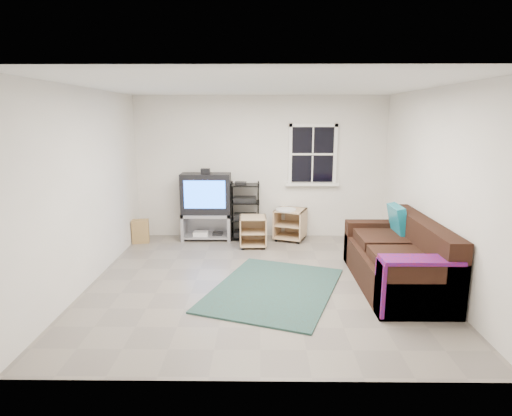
{
  "coord_description": "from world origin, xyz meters",
  "views": [
    {
      "loc": [
        -0.0,
        -5.57,
        2.22
      ],
      "look_at": [
        -0.07,
        0.4,
        0.94
      ],
      "focal_mm": 30.0,
      "sensor_mm": 36.0,
      "label": 1
    }
  ],
  "objects_px": {
    "tv_unit": "(206,201)",
    "side_table_right": "(290,222)",
    "av_rack": "(245,214)",
    "sofa": "(399,261)",
    "side_table_left": "(253,230)"
  },
  "relations": [
    {
      "from": "av_rack",
      "to": "sofa",
      "type": "height_order",
      "value": "av_rack"
    },
    {
      "from": "tv_unit",
      "to": "sofa",
      "type": "relative_size",
      "value": 0.61
    },
    {
      "from": "sofa",
      "to": "side_table_right",
      "type": "bearing_deg",
      "value": 120.52
    },
    {
      "from": "av_rack",
      "to": "side_table_right",
      "type": "xyz_separation_m",
      "value": [
        0.83,
        -0.04,
        -0.13
      ]
    },
    {
      "from": "tv_unit",
      "to": "side_table_right",
      "type": "relative_size",
      "value": 1.99
    },
    {
      "from": "av_rack",
      "to": "sofa",
      "type": "xyz_separation_m",
      "value": [
        2.12,
        -2.23,
        -0.11
      ]
    },
    {
      "from": "tv_unit",
      "to": "side_table_left",
      "type": "relative_size",
      "value": 2.45
    },
    {
      "from": "av_rack",
      "to": "side_table_left",
      "type": "relative_size",
      "value": 1.97
    },
    {
      "from": "side_table_right",
      "to": "av_rack",
      "type": "bearing_deg",
      "value": 177.26
    },
    {
      "from": "av_rack",
      "to": "sofa",
      "type": "bearing_deg",
      "value": -46.38
    },
    {
      "from": "tv_unit",
      "to": "side_table_left",
      "type": "bearing_deg",
      "value": -26.65
    },
    {
      "from": "av_rack",
      "to": "side_table_left",
      "type": "xyz_separation_m",
      "value": [
        0.15,
        -0.47,
        -0.17
      ]
    },
    {
      "from": "av_rack",
      "to": "sofa",
      "type": "relative_size",
      "value": 0.49
    },
    {
      "from": "tv_unit",
      "to": "sofa",
      "type": "xyz_separation_m",
      "value": [
        2.83,
        -2.2,
        -0.37
      ]
    },
    {
      "from": "tv_unit",
      "to": "av_rack",
      "type": "xyz_separation_m",
      "value": [
        0.71,
        0.03,
        -0.26
      ]
    }
  ]
}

